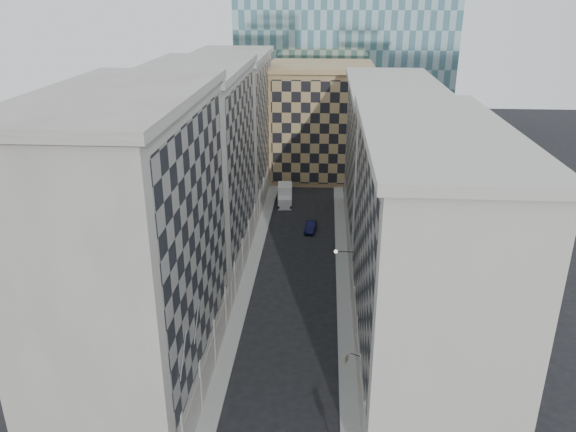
% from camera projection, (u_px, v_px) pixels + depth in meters
% --- Properties ---
extents(sidewalk_west, '(1.50, 100.00, 0.15)m').
position_uv_depth(sidewalk_west, '(249.00, 275.00, 63.07)').
color(sidewalk_west, '#969791').
rests_on(sidewalk_west, ground).
extents(sidewalk_east, '(1.50, 100.00, 0.15)m').
position_uv_depth(sidewalk_east, '(343.00, 278.00, 62.41)').
color(sidewalk_east, '#969791').
rests_on(sidewalk_east, ground).
extents(bldg_left_a, '(10.80, 22.80, 23.70)m').
position_uv_depth(bldg_left_a, '(136.00, 253.00, 41.44)').
color(bldg_left_a, gray).
rests_on(bldg_left_a, ground).
extents(bldg_left_b, '(10.80, 22.80, 22.70)m').
position_uv_depth(bldg_left_b, '(200.00, 171.00, 61.99)').
color(bldg_left_b, '#9B9790').
rests_on(bldg_left_b, ground).
extents(bldg_left_c, '(10.80, 22.80, 21.70)m').
position_uv_depth(bldg_left_c, '(232.00, 129.00, 82.54)').
color(bldg_left_c, gray).
rests_on(bldg_left_c, ground).
extents(bldg_right_a, '(10.80, 26.80, 20.70)m').
position_uv_depth(bldg_right_a, '(423.00, 256.00, 44.35)').
color(bldg_right_a, '#B1ABA2').
rests_on(bldg_right_a, ground).
extents(bldg_right_b, '(10.80, 28.80, 19.70)m').
position_uv_depth(bldg_right_b, '(389.00, 164.00, 69.51)').
color(bldg_right_b, '#B1ABA2').
rests_on(bldg_right_b, ground).
extents(tan_block, '(16.80, 14.80, 18.80)m').
position_uv_depth(tan_block, '(320.00, 121.00, 94.19)').
color(tan_block, '#A78158').
rests_on(tan_block, ground).
extents(church_tower, '(7.20, 7.20, 51.50)m').
position_uv_depth(church_tower, '(312.00, 8.00, 100.82)').
color(church_tower, '#2C2722').
rests_on(church_tower, ground).
extents(flagpoles_left, '(0.10, 6.33, 2.33)m').
position_uv_depth(flagpoles_left, '(190.00, 338.00, 37.94)').
color(flagpoles_left, gray).
rests_on(flagpoles_left, ground).
extents(bracket_lamp, '(1.98, 0.36, 0.36)m').
position_uv_depth(bracket_lamp, '(338.00, 252.00, 54.63)').
color(bracket_lamp, black).
rests_on(bracket_lamp, ground).
extents(box_truck, '(2.38, 5.24, 2.81)m').
position_uv_depth(box_truck, '(285.00, 196.00, 84.02)').
color(box_truck, silver).
rests_on(box_truck, ground).
extents(dark_car, '(1.62, 3.84, 1.23)m').
position_uv_depth(dark_car, '(311.00, 227.00, 74.67)').
color(dark_car, '#0E1035').
rests_on(dark_car, ground).
extents(shop_sign, '(1.24, 0.66, 0.77)m').
position_uv_depth(shop_sign, '(347.00, 359.00, 42.62)').
color(shop_sign, black).
rests_on(shop_sign, ground).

